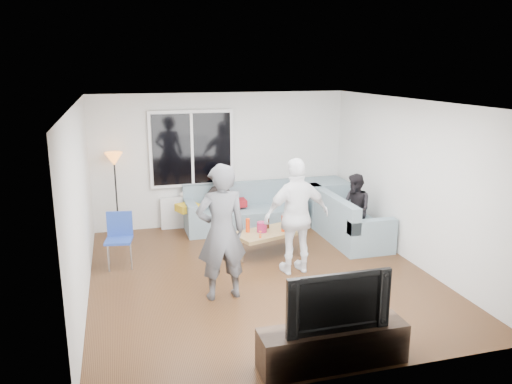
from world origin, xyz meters
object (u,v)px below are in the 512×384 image
object	(u,v)px
sofa_right_section	(348,216)
television	(335,299)
floor_lamp	(116,195)
tv_console	(333,346)
side_chair	(119,241)
coffee_table	(267,243)
sofa_back_section	(245,207)
player_right	(297,216)
spectator_back	(220,199)
player_left	(221,232)
spectator_right	(355,209)

from	to	relation	value
sofa_right_section	television	world-z (taller)	television
floor_lamp	tv_console	bearing A→B (deg)	-66.93
side_chair	television	distance (m)	4.03
sofa_right_section	side_chair	world-z (taller)	side_chair
coffee_table	sofa_back_section	bearing A→B (deg)	90.93
player_right	tv_console	bearing A→B (deg)	74.48
sofa_right_section	spectator_back	bearing A→B (deg)	63.03
coffee_table	player_left	xyz separation A→B (m)	(-1.07, -1.41, 0.74)
sofa_back_section	television	size ratio (longest dim) A/B	2.04
coffee_table	player_left	distance (m)	1.91
spectator_back	player_right	bearing A→B (deg)	-64.59
sofa_right_section	floor_lamp	bearing A→B (deg)	72.16
side_chair	spectator_right	bearing A→B (deg)	10.09
player_left	tv_console	world-z (taller)	player_left
coffee_table	spectator_back	bearing A→B (deg)	108.86
sofa_back_section	television	xyz separation A→B (m)	(-0.25, -4.77, 0.34)
coffee_table	player_right	xyz separation A→B (m)	(0.21, -0.84, 0.69)
side_chair	television	bearing A→B (deg)	-48.37
sofa_back_section	sofa_right_section	bearing A→B (deg)	-32.51
spectator_right	television	world-z (taller)	spectator_right
side_chair	floor_lamp	world-z (taller)	floor_lamp
sofa_right_section	spectator_right	bearing A→B (deg)	-180.00
side_chair	player_left	world-z (taller)	player_left
floor_lamp	player_right	world-z (taller)	player_right
sofa_back_section	floor_lamp	size ratio (longest dim) A/B	1.47
spectator_back	television	distance (m)	4.81
sofa_right_section	tv_console	size ratio (longest dim) A/B	1.25
side_chair	spectator_right	size ratio (longest dim) A/B	0.69
spectator_right	sofa_right_section	bearing A→B (deg)	175.73
player_left	side_chair	bearing A→B (deg)	-51.87
spectator_right	player_left	bearing A→B (deg)	-64.97
spectator_back	spectator_right	bearing A→B (deg)	-23.72
player_left	player_right	distance (m)	1.40
coffee_table	television	world-z (taller)	television
floor_lamp	television	bearing A→B (deg)	-66.93
floor_lamp	player_left	world-z (taller)	player_left
sofa_right_section	player_right	bearing A→B (deg)	130.10
floor_lamp	spectator_back	world-z (taller)	floor_lamp
sofa_back_section	sofa_right_section	xyz separation A→B (m)	(1.69, -1.07, 0.00)
player_right	tv_console	world-z (taller)	player_right
television	tv_console	bearing A→B (deg)	180.00
spectator_right	sofa_back_section	bearing A→B (deg)	-132.54
side_chair	tv_console	distance (m)	4.02
spectator_right	spectator_back	world-z (taller)	spectator_right
player_left	player_right	world-z (taller)	player_left
tv_console	sofa_back_section	bearing A→B (deg)	86.98
player_right	spectator_back	distance (m)	2.45
sofa_back_section	coffee_table	size ratio (longest dim) A/B	2.09
coffee_table	tv_console	distance (m)	3.32
coffee_table	side_chair	bearing A→B (deg)	177.88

